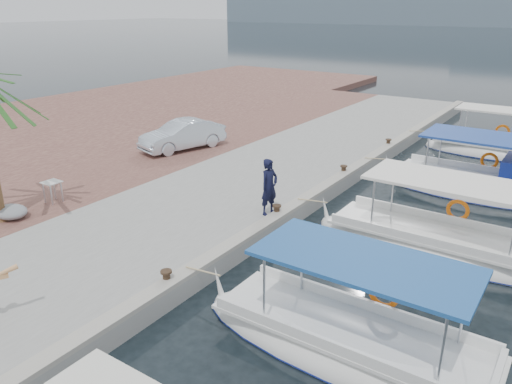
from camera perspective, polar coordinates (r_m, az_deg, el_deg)
ground at (r=14.76m, az=0.43°, el=-6.59°), size 400.00×400.00×0.00m
concrete_quay at (r=20.04m, az=1.21°, el=1.68°), size 6.00×40.00×0.50m
quay_curb at (r=18.67m, az=8.40°, el=1.01°), size 0.44×40.00×0.12m
cobblestone_strip at (r=23.01m, az=-9.33°, el=3.91°), size 4.00×40.00×0.50m
land_backing at (r=30.57m, az=-23.29°, el=6.63°), size 16.00×60.00×0.48m
fishing_caique_b at (r=10.92m, az=10.57°, el=-17.14°), size 7.04×2.13×2.83m
fishing_caique_c at (r=15.52m, az=19.69°, el=-5.97°), size 7.37×2.28×2.83m
fishing_caique_d at (r=20.80m, az=23.69°, el=0.43°), size 6.96×2.62×2.83m
fishing_caique_e at (r=26.47m, az=25.10°, el=4.14°), size 6.10×2.00×2.83m
mooring_bollards at (r=15.79m, az=2.39°, el=-1.96°), size 0.28×20.28×0.33m
fisherman at (r=15.61m, az=1.53°, el=0.58°), size 0.55×0.73×1.81m
parked_car at (r=23.25m, az=-8.40°, el=6.47°), size 2.45×4.23×1.32m
tarp_bundle at (r=17.33m, az=-26.21°, el=-2.04°), size 1.10×0.90×0.40m
folding_table at (r=18.01m, az=-22.26°, el=0.48°), size 0.55×0.55×0.73m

